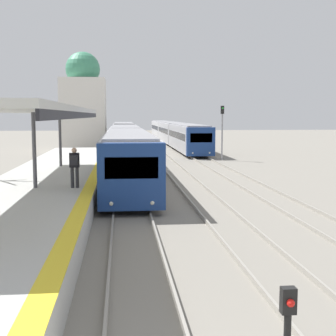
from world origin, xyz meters
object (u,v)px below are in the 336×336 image
train_near (125,140)px  signal_mast_far (222,126)px  signal_post_near (288,331)px  person_on_platform (74,164)px  train_far (172,132)px

train_near → signal_mast_far: size_ratio=10.70×
signal_post_near → signal_mast_far: 34.98m
person_on_platform → signal_mast_far: size_ratio=0.35×
person_on_platform → signal_mast_far: signal_mast_far is taller
signal_post_near → train_near: bearing=92.8°
train_near → train_far: train_near is taller
person_on_platform → train_far: size_ratio=0.03×
train_far → signal_post_near: (-4.96, -59.41, -0.64)m
person_on_platform → train_far: 46.72m
train_far → person_on_platform: bearing=-101.2°
signal_post_near → signal_mast_far: (6.59, 34.29, 1.99)m
person_on_platform → train_near: bearing=84.4°
train_near → signal_mast_far: signal_mast_far is taller
person_on_platform → train_far: train_far is taller
train_far → signal_mast_far: 25.20m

